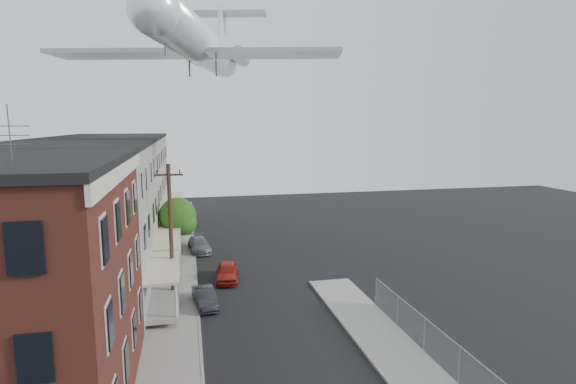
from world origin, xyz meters
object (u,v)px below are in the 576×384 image
at_px(street_tree, 179,218).
at_px(car_near, 227,272).
at_px(car_mid, 205,298).
at_px(airplane, 201,45).
at_px(utility_pole, 171,231).
at_px(car_far, 199,245).

distance_m(street_tree, car_near, 8.31).
bearing_deg(car_near, car_mid, -105.44).
bearing_deg(airplane, car_mid, -93.39).
xyz_separation_m(street_tree, car_near, (3.47, -7.02, -2.79)).
bearing_deg(car_mid, utility_pole, 133.52).
relative_size(utility_pole, car_far, 2.10).
bearing_deg(utility_pole, car_near, 37.40).
xyz_separation_m(utility_pole, car_near, (3.80, 2.91, -4.02)).
relative_size(car_near, airplane, 0.15).
bearing_deg(street_tree, car_near, -63.67).
xyz_separation_m(car_mid, car_far, (0.00, 12.76, 0.05)).
relative_size(utility_pole, car_mid, 2.59).
height_order(street_tree, car_mid, street_tree).
bearing_deg(car_near, street_tree, 122.69).
bearing_deg(airplane, street_tree, 139.11).
xyz_separation_m(utility_pole, car_far, (2.00, 11.17, -4.05)).
bearing_deg(car_far, utility_pole, -106.64).
height_order(car_near, car_mid, car_near).
distance_m(utility_pole, car_near, 6.25).
distance_m(utility_pole, car_mid, 4.83).
relative_size(car_far, airplane, 0.17).
bearing_deg(car_mid, car_near, 60.28).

